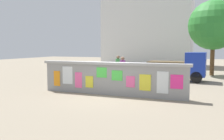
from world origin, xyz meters
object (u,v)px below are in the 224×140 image
at_px(person_walking, 123,67).
at_px(person_bystander, 118,65).
at_px(auto_rickshaw_truck, 180,67).
at_px(bicycle_near, 82,78).
at_px(motorcycle, 128,79).
at_px(tree_roadside, 214,25).

bearing_deg(person_walking, person_bystander, 118.19).
height_order(auto_rickshaw_truck, person_walking, auto_rickshaw_truck).
bearing_deg(bicycle_near, person_bystander, 69.23).
distance_m(motorcycle, person_bystander, 3.50).
bearing_deg(bicycle_near, tree_roadside, 48.07).
xyz_separation_m(person_bystander, tree_roadside, (5.93, 4.90, 2.86)).
bearing_deg(person_walking, auto_rickshaw_truck, 40.35).
relative_size(motorcycle, bicycle_near, 1.11).
xyz_separation_m(person_walking, person_bystander, (-0.92, 1.71, 0.00)).
relative_size(motorcycle, person_walking, 1.17).
xyz_separation_m(auto_rickshaw_truck, motorcycle, (-2.28, -3.89, -0.44)).
bearing_deg(motorcycle, tree_roadside, 61.70).
relative_size(person_walking, person_bystander, 1.00).
relative_size(bicycle_near, person_bystander, 1.05).
distance_m(bicycle_near, person_bystander, 3.22).
bearing_deg(bicycle_near, person_walking, 31.45).
distance_m(motorcycle, tree_roadside, 9.62).
xyz_separation_m(motorcycle, bicycle_near, (-2.79, 0.07, -0.10)).
bearing_deg(motorcycle, auto_rickshaw_truck, 59.66).
relative_size(motorcycle, tree_roadside, 0.33).
bearing_deg(motorcycle, bicycle_near, 178.47).
relative_size(bicycle_near, person_walking, 1.05).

